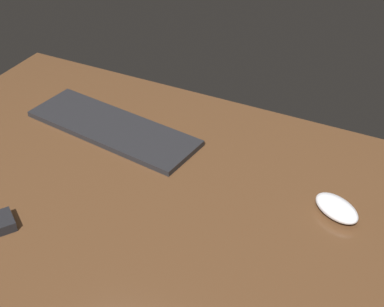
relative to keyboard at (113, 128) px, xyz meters
The scene contains 3 objects.
desk 30.36cm from the keyboard, 32.67° to the right, with size 140.00×84.00×2.00cm, color #4C301C.
keyboard is the anchor object (origin of this frame).
computer_mouse 56.79cm from the keyboard, ahead, with size 10.05×5.72×3.44cm, color silver.
Camera 1 is at (41.51, -74.55, 76.93)cm, focal length 51.30 mm.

